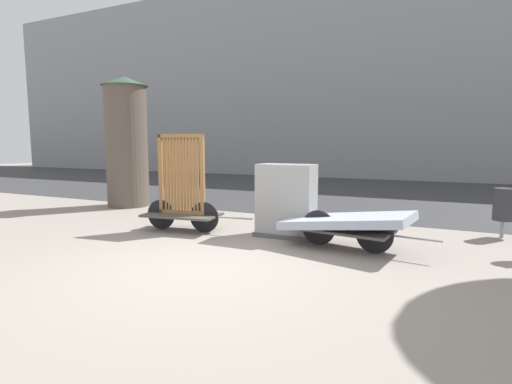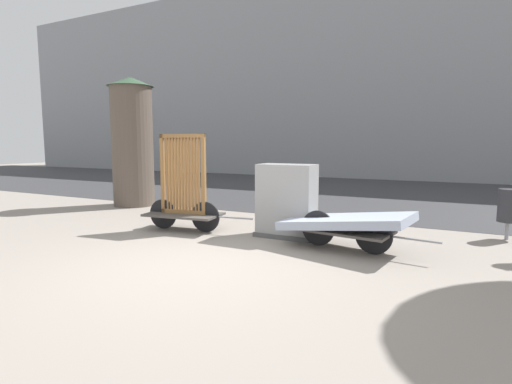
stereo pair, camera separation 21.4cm
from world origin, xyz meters
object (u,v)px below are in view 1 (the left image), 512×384
Objects in this scene: trash_bin at (504,205)px; bike_cart_with_mattress at (346,223)px; advertising_column at (127,141)px; utility_cabinet at (286,203)px; bike_cart_with_bedframe at (182,197)px.

bike_cart_with_mattress is at bearing -140.26° from trash_bin.
advertising_column is (-8.58, -0.00, 1.13)m from trash_bin.
utility_cabinet is at bearing -156.18° from trash_bin.
utility_cabinet is at bearing 169.12° from bike_cart_with_mattress.
trash_bin is 8.65m from advertising_column.
trash_bin is (3.48, 1.54, -0.02)m from utility_cabinet.
advertising_column reaches higher than trash_bin.
utility_cabinet reaches higher than trash_bin.
bike_cart_with_mattress is 3.04m from trash_bin.
trash_bin is at bearing 48.04° from bike_cart_with_mattress.
bike_cart_with_bedframe is at bearing -171.72° from bike_cart_with_mattress.
trash_bin is (5.44, 1.94, -0.05)m from bike_cart_with_bedframe.
utility_cabinet is at bearing 4.40° from bike_cart_with_bedframe.
bike_cart_with_bedframe is 0.64× the size of advertising_column.
bike_cart_with_bedframe is 1.99m from utility_cabinet.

